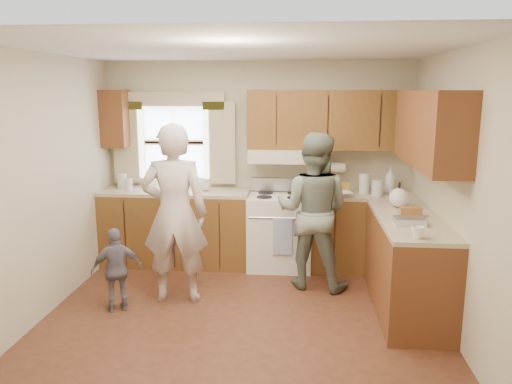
# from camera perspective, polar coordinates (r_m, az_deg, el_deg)

# --- Properties ---
(room) EXTENTS (3.80, 3.80, 3.80)m
(room) POSITION_cam_1_polar(r_m,az_deg,el_deg) (4.58, -1.68, 0.24)
(room) COLOR #442415
(room) RESTS_ON ground
(kitchen_fixtures) EXTENTS (3.80, 2.25, 2.15)m
(kitchen_fixtures) POSITION_cam_1_polar(r_m,az_deg,el_deg) (5.69, 5.76, -1.80)
(kitchen_fixtures) COLOR #45290E
(kitchen_fixtures) RESTS_ON ground
(stove) EXTENTS (0.76, 0.67, 1.07)m
(stove) POSITION_cam_1_polar(r_m,az_deg,el_deg) (6.14, 2.72, -4.35)
(stove) COLOR silver
(stove) RESTS_ON ground
(woman_left) EXTENTS (0.71, 0.50, 1.84)m
(woman_left) POSITION_cam_1_polar(r_m,az_deg,el_deg) (5.12, -9.28, -2.48)
(woman_left) COLOR beige
(woman_left) RESTS_ON ground
(woman_right) EXTENTS (0.97, 0.83, 1.71)m
(woman_right) POSITION_cam_1_polar(r_m,az_deg,el_deg) (5.47, 6.52, -2.17)
(woman_right) COLOR #23372F
(woman_right) RESTS_ON ground
(child) EXTENTS (0.53, 0.40, 0.84)m
(child) POSITION_cam_1_polar(r_m,az_deg,el_deg) (5.13, -15.61, -8.55)
(child) COLOR slate
(child) RESTS_ON ground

